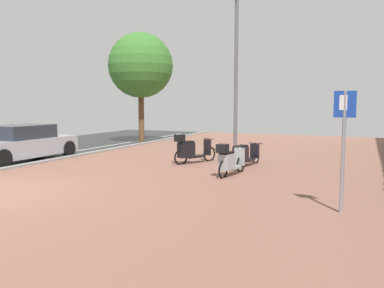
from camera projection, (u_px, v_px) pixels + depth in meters
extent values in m
cube|color=#8C5E4D|center=(173.00, 219.00, 7.28)|extent=(14.40, 40.00, 0.05)
torus|color=black|center=(237.00, 162.00, 12.73)|extent=(0.15, 0.49, 0.49)
torus|color=black|center=(256.00, 157.00, 13.80)|extent=(0.15, 0.49, 0.49)
cube|color=black|center=(247.00, 160.00, 13.27)|extent=(0.43, 0.79, 0.08)
cube|color=black|center=(241.00, 154.00, 12.90)|extent=(0.42, 0.64, 0.47)
cube|color=black|center=(241.00, 146.00, 12.87)|extent=(0.37, 0.58, 0.06)
cylinder|color=black|center=(256.00, 150.00, 13.76)|extent=(0.09, 0.13, 0.49)
cube|color=black|center=(255.00, 151.00, 13.70)|extent=(0.33, 0.15, 0.49)
cylinder|color=black|center=(255.00, 143.00, 13.71)|extent=(0.51, 0.14, 0.03)
torus|color=black|center=(223.00, 170.00, 11.09)|extent=(0.13, 0.54, 0.53)
torus|color=black|center=(241.00, 164.00, 12.07)|extent=(0.13, 0.54, 0.53)
cube|color=#A6AFB2|center=(232.00, 168.00, 11.58)|extent=(0.37, 0.69, 0.08)
cube|color=#A6AFB2|center=(227.00, 162.00, 11.24)|extent=(0.37, 0.55, 0.45)
cube|color=black|center=(227.00, 153.00, 11.22)|extent=(0.32, 0.50, 0.06)
cylinder|color=#A6AFB2|center=(241.00, 156.00, 12.03)|extent=(0.09, 0.13, 0.54)
cube|color=#A6AFB2|center=(239.00, 157.00, 11.97)|extent=(0.33, 0.12, 0.53)
cylinder|color=black|center=(240.00, 147.00, 11.98)|extent=(0.52, 0.10, 0.03)
cube|color=black|center=(222.00, 148.00, 10.98)|extent=(0.32, 0.32, 0.24)
torus|color=black|center=(181.00, 157.00, 13.50)|extent=(0.30, 0.53, 0.56)
torus|color=black|center=(209.00, 154.00, 14.33)|extent=(0.30, 0.53, 0.56)
cube|color=black|center=(196.00, 156.00, 13.92)|extent=(0.58, 0.78, 0.08)
cube|color=black|center=(186.00, 150.00, 13.62)|extent=(0.53, 0.65, 0.51)
cube|color=black|center=(186.00, 142.00, 13.60)|extent=(0.47, 0.59, 0.06)
cylinder|color=black|center=(209.00, 146.00, 14.28)|extent=(0.12, 0.14, 0.57)
cube|color=black|center=(207.00, 147.00, 14.24)|extent=(0.32, 0.22, 0.56)
cylinder|color=black|center=(208.00, 139.00, 14.24)|extent=(0.48, 0.26, 0.03)
cube|color=black|center=(180.00, 138.00, 13.40)|extent=(0.38, 0.38, 0.24)
cube|color=#A6A7AF|center=(22.00, 147.00, 14.45)|extent=(1.71, 4.12, 0.64)
cube|color=#282D38|center=(22.00, 132.00, 14.43)|extent=(1.44, 2.06, 0.49)
cylinder|color=black|center=(37.00, 147.00, 16.20)|extent=(0.20, 0.62, 0.62)
cylinder|color=black|center=(68.00, 149.00, 15.54)|extent=(0.20, 0.62, 0.62)
cylinder|color=black|center=(3.00, 159.00, 12.74)|extent=(0.20, 0.62, 0.62)
cylinder|color=gray|center=(343.00, 153.00, 7.49)|extent=(0.07, 0.07, 2.33)
cube|color=#1B42AC|center=(345.00, 104.00, 7.38)|extent=(0.40, 0.02, 0.50)
cube|color=white|center=(343.00, 103.00, 7.38)|extent=(0.14, 0.01, 0.28)
cylinder|color=slate|center=(236.00, 79.00, 14.86)|extent=(0.14, 0.14, 6.01)
cylinder|color=brown|center=(141.00, 116.00, 20.65)|extent=(0.29, 0.29, 2.86)
sphere|color=#3C782E|center=(141.00, 65.00, 20.38)|extent=(3.34, 3.34, 3.34)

